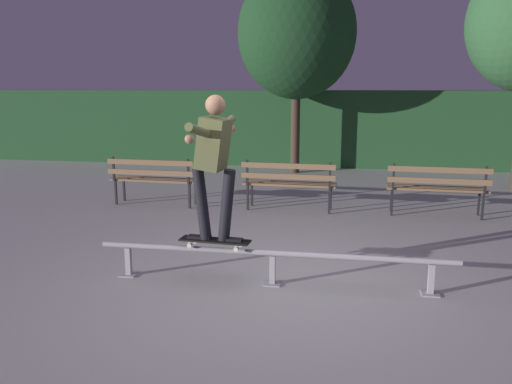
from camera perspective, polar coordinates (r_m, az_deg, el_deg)
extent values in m
plane|color=#ADAAA8|center=(5.74, 1.82, -10.03)|extent=(90.00, 90.00, 0.00)
cube|color=#234C28|center=(14.30, 6.85, 7.02)|extent=(24.00, 1.20, 2.01)
cylinder|color=#9E9EA3|center=(5.61, 1.83, -6.72)|extent=(3.88, 0.06, 0.06)
cube|color=#9E9EA3|center=(6.11, -13.83, -7.41)|extent=(0.06, 0.06, 0.32)
cube|color=#9E9EA3|center=(6.16, -13.76, -8.77)|extent=(0.18, 0.18, 0.01)
cube|color=#9E9EA3|center=(5.67, 1.82, -8.55)|extent=(0.06, 0.06, 0.32)
cube|color=#9E9EA3|center=(5.73, 1.81, -10.01)|extent=(0.18, 0.18, 0.01)
cube|color=#9E9EA3|center=(5.70, 18.68, -9.07)|extent=(0.06, 0.06, 0.32)
cube|color=#9E9EA3|center=(5.76, 18.58, -10.52)|extent=(0.18, 0.18, 0.01)
cube|color=black|center=(5.70, -4.54, -5.32)|extent=(0.79, 0.27, 0.02)
cube|color=black|center=(5.69, -4.54, -5.23)|extent=(0.78, 0.26, 0.00)
cube|color=#9E9EA3|center=(5.62, -1.97, -5.71)|extent=(0.06, 0.17, 0.02)
cube|color=#9E9EA3|center=(5.79, -7.02, -5.28)|extent=(0.06, 0.17, 0.02)
cylinder|color=beige|center=(5.56, -2.20, -6.29)|extent=(0.05, 0.03, 0.05)
cylinder|color=beige|center=(5.71, -1.73, -5.82)|extent=(0.05, 0.03, 0.05)
cylinder|color=beige|center=(5.73, -7.31, -5.83)|extent=(0.05, 0.03, 0.05)
cylinder|color=beige|center=(5.87, -6.72, -5.39)|extent=(0.05, 0.03, 0.05)
cube|color=black|center=(5.63, -2.80, -5.24)|extent=(0.27, 0.12, 0.03)
cube|color=black|center=(5.75, -6.24, -4.95)|extent=(0.27, 0.12, 0.03)
cylinder|color=black|center=(5.55, -3.23, -1.49)|extent=(0.21, 0.14, 0.79)
cylinder|color=black|center=(5.64, -5.94, -1.32)|extent=(0.21, 0.14, 0.79)
cube|color=brown|center=(5.48, -4.71, 5.33)|extent=(0.36, 0.39, 0.57)
cylinder|color=brown|center=(5.11, -6.16, 6.65)|extent=(0.14, 0.61, 0.21)
cylinder|color=brown|center=(5.83, -3.49, 7.29)|extent=(0.14, 0.61, 0.21)
sphere|color=#A37556|center=(4.86, -7.33, 5.78)|extent=(0.09, 0.09, 0.09)
sphere|color=#A37556|center=(6.10, -2.66, 7.01)|extent=(0.09, 0.09, 0.09)
sphere|color=#A37556|center=(5.45, -4.48, 9.51)|extent=(0.21, 0.21, 0.21)
cube|color=black|center=(9.47, -6.66, -0.05)|extent=(0.04, 0.04, 0.44)
cube|color=black|center=(9.17, -7.31, -0.44)|extent=(0.04, 0.04, 0.44)
cube|color=black|center=(9.06, -7.46, 2.23)|extent=(0.04, 0.04, 0.44)
cube|color=black|center=(10.01, -14.30, 0.30)|extent=(0.04, 0.04, 0.44)
cube|color=black|center=(9.73, -15.14, -0.06)|extent=(0.04, 0.04, 0.44)
cube|color=black|center=(9.62, -15.38, 2.46)|extent=(0.04, 0.04, 0.44)
cube|color=brown|center=(9.66, -10.68, 1.49)|extent=(1.60, 0.16, 0.04)
cube|color=brown|center=(9.53, -11.01, 1.34)|extent=(1.60, 0.16, 0.04)
cube|color=brown|center=(9.40, -11.35, 1.20)|extent=(1.60, 0.16, 0.04)
cube|color=brown|center=(9.31, -11.56, 2.10)|extent=(1.60, 0.11, 0.09)
cube|color=brown|center=(9.29, -11.60, 3.19)|extent=(1.60, 0.11, 0.09)
cube|color=black|center=(9.10, 8.23, -0.57)|extent=(0.04, 0.04, 0.44)
cube|color=black|center=(8.78, 8.07, -1.00)|extent=(0.04, 0.04, 0.44)
cube|color=black|center=(8.66, 8.13, 1.79)|extent=(0.04, 0.04, 0.44)
cube|color=black|center=(9.30, -0.45, -0.19)|extent=(0.04, 0.04, 0.44)
cube|color=black|center=(8.99, -0.91, -0.59)|extent=(0.04, 0.04, 0.44)
cube|color=black|center=(8.87, -0.98, 2.13)|extent=(0.04, 0.04, 0.44)
cube|color=brown|center=(9.11, 3.84, 1.06)|extent=(1.60, 0.16, 0.04)
cube|color=brown|center=(8.97, 3.70, 0.90)|extent=(1.60, 0.16, 0.04)
cube|color=brown|center=(8.83, 3.57, 0.74)|extent=(1.60, 0.16, 0.04)
cube|color=brown|center=(8.74, 3.51, 1.70)|extent=(1.60, 0.11, 0.09)
cube|color=brown|center=(8.71, 3.52, 2.87)|extent=(1.60, 0.11, 0.09)
cube|color=black|center=(9.36, 23.29, -1.06)|extent=(0.04, 0.04, 0.44)
cube|color=black|center=(9.06, 23.65, -1.49)|extent=(0.04, 0.04, 0.44)
cube|color=black|center=(8.94, 23.93, 1.20)|extent=(0.04, 0.04, 0.44)
cube|color=black|center=(9.19, 14.65, -0.70)|extent=(0.04, 0.04, 0.44)
cube|color=black|center=(8.88, 14.72, -1.13)|extent=(0.04, 0.04, 0.44)
cube|color=black|center=(8.76, 14.88, 1.62)|extent=(0.04, 0.04, 0.44)
cube|color=brown|center=(9.19, 19.12, 0.54)|extent=(1.60, 0.16, 0.04)
cube|color=brown|center=(9.05, 19.22, 0.37)|extent=(1.60, 0.16, 0.04)
cube|color=brown|center=(8.91, 19.32, 0.20)|extent=(1.60, 0.16, 0.04)
cube|color=brown|center=(8.82, 19.44, 1.15)|extent=(1.60, 0.11, 0.09)
cube|color=brown|center=(8.79, 19.52, 2.30)|extent=(1.60, 0.11, 0.09)
cylinder|color=#3D2D23|center=(12.87, 4.34, 6.89)|extent=(0.22, 0.22, 2.15)
ellipsoid|color=#193D1E|center=(12.89, 4.50, 17.01)|extent=(2.81, 2.81, 3.09)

